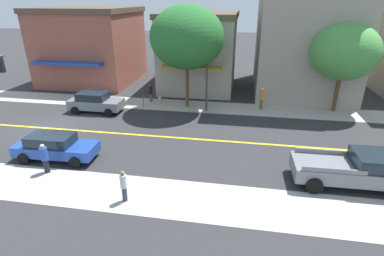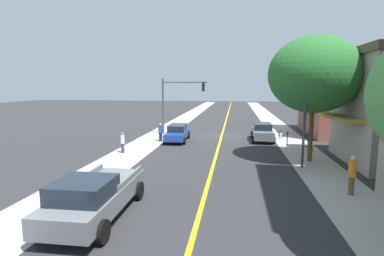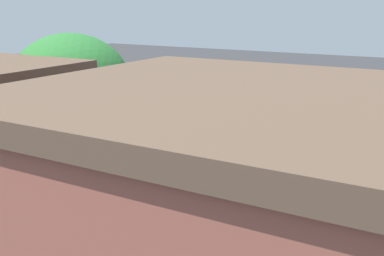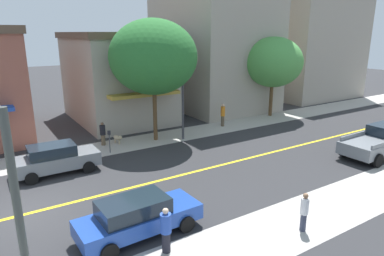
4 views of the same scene
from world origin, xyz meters
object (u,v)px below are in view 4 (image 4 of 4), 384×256
at_px(street_lamp, 183,88).
at_px(small_dog, 118,138).
at_px(pedestrian_blue_shirt, 166,229).
at_px(grey_pickup_truck, 381,141).
at_px(pedestrian_orange_shirt, 223,114).
at_px(street_tree_left_near, 153,57).
at_px(parking_meter, 109,138).
at_px(street_tree_right_corner, 273,62).
at_px(pedestrian_white_shirt, 304,211).
at_px(blue_sedan_right_curb, 138,216).
at_px(grey_sedan_left_curb, 56,159).
at_px(fire_hydrant, 30,159).
at_px(traffic_light_mast, 8,165).
at_px(pedestrian_black_shirt, 103,133).

relative_size(street_lamp, small_dog, 6.76).
bearing_deg(pedestrian_blue_shirt, grey_pickup_truck, -9.34).
bearing_deg(pedestrian_orange_shirt, pedestrian_blue_shirt, -21.31).
height_order(street_tree_left_near, parking_meter, street_tree_left_near).
distance_m(street_tree_right_corner, pedestrian_white_shirt, 19.61).
relative_size(blue_sedan_right_curb, grey_sedan_left_curb, 1.08).
bearing_deg(pedestrian_blue_shirt, grey_sedan_left_curb, 85.61).
height_order(fire_hydrant, grey_pickup_truck, grey_pickup_truck).
height_order(traffic_light_mast, grey_sedan_left_curb, traffic_light_mast).
relative_size(traffic_light_mast, street_lamp, 0.99).
height_order(street_tree_left_near, small_dog, street_tree_left_near).
relative_size(parking_meter, pedestrian_white_shirt, 0.92).
relative_size(street_tree_left_near, pedestrian_black_shirt, 5.18).
relative_size(fire_hydrant, blue_sedan_right_curb, 0.18).
bearing_deg(grey_sedan_left_curb, traffic_light_mast, -106.64).
height_order(traffic_light_mast, blue_sedan_right_curb, traffic_light_mast).
height_order(parking_meter, pedestrian_blue_shirt, pedestrian_blue_shirt).
bearing_deg(pedestrian_blue_shirt, traffic_light_mast, 156.24).
bearing_deg(fire_hydrant, pedestrian_black_shirt, 107.61).
bearing_deg(street_tree_left_near, street_tree_right_corner, 94.62).
height_order(street_tree_right_corner, grey_pickup_truck, street_tree_right_corner).
distance_m(street_tree_left_near, grey_pickup_truck, 15.38).
bearing_deg(parking_meter, blue_sedan_right_curb, -13.26).
relative_size(street_tree_left_near, street_lamp, 1.41).
xyz_separation_m(grey_sedan_left_curb, pedestrian_white_shirt, (10.95, 6.77, 0.01)).
bearing_deg(parking_meter, traffic_light_mast, -31.18).
relative_size(grey_sedan_left_curb, grey_pickup_truck, 0.78).
height_order(pedestrian_black_shirt, pedestrian_white_shirt, pedestrian_black_shirt).
xyz_separation_m(traffic_light_mast, pedestrian_blue_shirt, (0.69, 4.36, -3.05)).
bearing_deg(street_tree_right_corner, pedestrian_black_shirt, -89.36).
xyz_separation_m(traffic_light_mast, small_dog, (-11.68, 7.25, -3.50)).
relative_size(street_tree_right_corner, small_dog, 8.09).
bearing_deg(grey_sedan_left_curb, street_lamp, 10.87).
xyz_separation_m(pedestrian_black_shirt, pedestrian_white_shirt, (14.27, 3.09, 0.00)).
xyz_separation_m(street_tree_right_corner, blue_sedan_right_curb, (11.29, -18.09, -4.06)).
bearing_deg(blue_sedan_right_curb, street_tree_left_near, 58.36).
distance_m(street_tree_left_near, street_lamp, 2.87).
bearing_deg(traffic_light_mast, blue_sedan_right_curb, -78.52).
bearing_deg(pedestrian_white_shirt, pedestrian_black_shirt, 30.28).
bearing_deg(pedestrian_black_shirt, parking_meter, 101.07).
relative_size(pedestrian_orange_shirt, small_dog, 2.15).
bearing_deg(pedestrian_blue_shirt, fire_hydrant, 89.29).
bearing_deg(pedestrian_white_shirt, street_tree_left_near, 16.16).
relative_size(traffic_light_mast, pedestrian_blue_shirt, 3.45).
xyz_separation_m(blue_sedan_right_curb, pedestrian_white_shirt, (3.15, 5.44, 0.06)).
bearing_deg(street_lamp, grey_sedan_left_curb, -79.57).
relative_size(grey_pickup_truck, pedestrian_white_shirt, 3.55).
bearing_deg(grey_sedan_left_curb, pedestrian_orange_shirt, 12.50).
bearing_deg(grey_sedan_left_curb, blue_sedan_right_curb, -79.89).
relative_size(grey_sedan_left_curb, pedestrian_black_shirt, 2.71).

